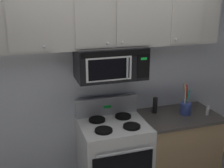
{
  "coord_description": "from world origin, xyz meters",
  "views": [
    {
      "loc": [
        -0.88,
        -2.29,
        2.28
      ],
      "look_at": [
        0.0,
        0.49,
        1.35
      ],
      "focal_mm": 44.77,
      "sensor_mm": 36.0,
      "label": 1
    }
  ],
  "objects_px": {
    "over_range_microwave": "(111,63)",
    "salt_shaker": "(208,110)",
    "stove_range": "(114,157)",
    "pepper_mill": "(155,105)",
    "utensil_crock_blue": "(186,107)"
  },
  "relations": [
    {
      "from": "over_range_microwave",
      "to": "salt_shaker",
      "type": "distance_m",
      "value": 1.33
    },
    {
      "from": "stove_range",
      "to": "salt_shaker",
      "type": "distance_m",
      "value": 1.26
    },
    {
      "from": "stove_range",
      "to": "pepper_mill",
      "type": "bearing_deg",
      "value": 14.03
    },
    {
      "from": "stove_range",
      "to": "pepper_mill",
      "type": "height_order",
      "value": "stove_range"
    },
    {
      "from": "utensil_crock_blue",
      "to": "pepper_mill",
      "type": "height_order",
      "value": "utensil_crock_blue"
    },
    {
      "from": "over_range_microwave",
      "to": "stove_range",
      "type": "bearing_deg",
      "value": -89.86
    },
    {
      "from": "utensil_crock_blue",
      "to": "pepper_mill",
      "type": "xyz_separation_m",
      "value": [
        -0.33,
        0.15,
        0.0
      ]
    },
    {
      "from": "over_range_microwave",
      "to": "utensil_crock_blue",
      "type": "relative_size",
      "value": 1.99
    },
    {
      "from": "over_range_microwave",
      "to": "salt_shaker",
      "type": "bearing_deg",
      "value": -11.03
    },
    {
      "from": "utensil_crock_blue",
      "to": "salt_shaker",
      "type": "height_order",
      "value": "utensil_crock_blue"
    },
    {
      "from": "stove_range",
      "to": "utensil_crock_blue",
      "type": "distance_m",
      "value": 1.05
    },
    {
      "from": "over_range_microwave",
      "to": "pepper_mill",
      "type": "bearing_deg",
      "value": 2.75
    },
    {
      "from": "utensil_crock_blue",
      "to": "salt_shaker",
      "type": "bearing_deg",
      "value": -22.87
    },
    {
      "from": "stove_range",
      "to": "utensil_crock_blue",
      "type": "bearing_deg",
      "value": -0.41
    },
    {
      "from": "salt_shaker",
      "to": "over_range_microwave",
      "type": "bearing_deg",
      "value": 168.97
    }
  ]
}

